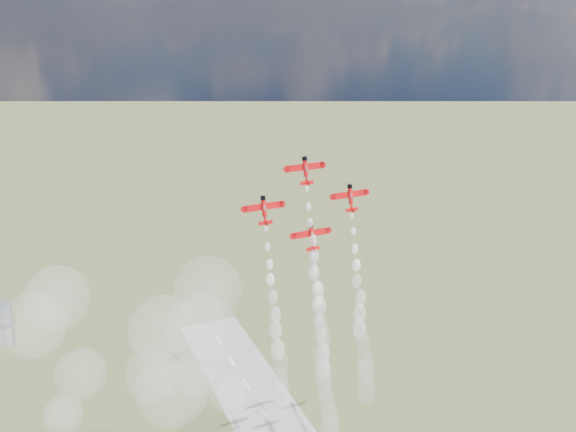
% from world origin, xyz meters
% --- Properties ---
extents(plane_lead, '(10.71, 3.96, 7.53)m').
position_xyz_m(plane_lead, '(-8.35, 12.61, 120.30)').
color(plane_lead, red).
rests_on(plane_lead, ground).
extents(plane_left, '(10.71, 3.96, 7.53)m').
position_xyz_m(plane_left, '(-21.15, 10.50, 111.58)').
color(plane_left, red).
rests_on(plane_left, ground).
extents(plane_right, '(10.71, 3.96, 7.53)m').
position_xyz_m(plane_right, '(4.46, 10.50, 111.58)').
color(plane_right, red).
rests_on(plane_right, ground).
extents(plane_slot, '(10.71, 3.96, 7.53)m').
position_xyz_m(plane_slot, '(-8.35, 8.39, 102.87)').
color(plane_slot, red).
rests_on(plane_slot, ground).
extents(smoke_trail_lead, '(5.81, 15.21, 52.75)m').
position_xyz_m(smoke_trail_lead, '(-8.41, 1.91, 76.44)').
color(smoke_trail_lead, white).
rests_on(smoke_trail_lead, plane_lead).
extents(smoke_trail_left, '(5.43, 15.73, 52.55)m').
position_xyz_m(smoke_trail_left, '(-21.32, -0.18, 67.74)').
color(smoke_trail_left, white).
rests_on(smoke_trail_left, plane_left).
extents(smoke_trail_right, '(5.32, 14.67, 52.60)m').
position_xyz_m(smoke_trail_right, '(4.65, 0.06, 67.69)').
color(smoke_trail_right, white).
rests_on(smoke_trail_right, plane_right).
extents(smoke_trail_slot, '(5.74, 14.60, 52.92)m').
position_xyz_m(smoke_trail_slot, '(-8.20, -2.20, 58.98)').
color(smoke_trail_slot, white).
rests_on(smoke_trail_slot, plane_slot).
extents(drifted_smoke_cloud, '(67.00, 38.30, 48.70)m').
position_xyz_m(drifted_smoke_cloud, '(-49.79, 23.27, 71.82)').
color(drifted_smoke_cloud, white).
rests_on(drifted_smoke_cloud, ground).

